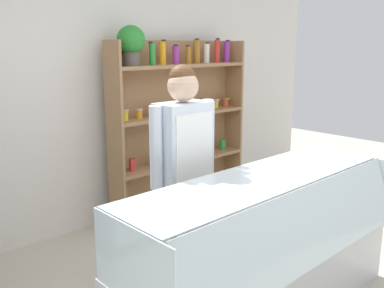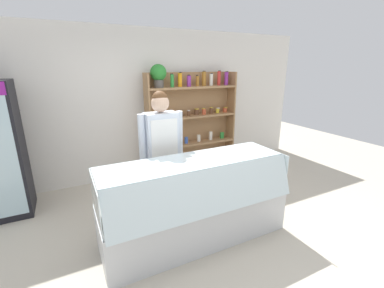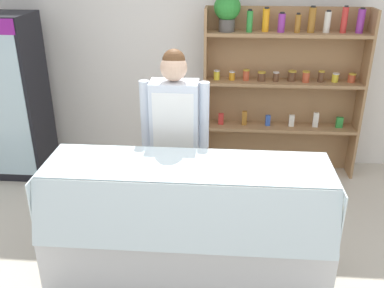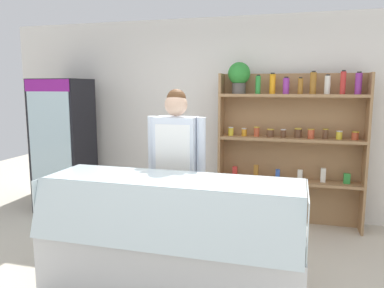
% 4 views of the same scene
% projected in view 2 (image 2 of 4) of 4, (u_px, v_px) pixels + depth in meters
% --- Properties ---
extents(ground_plane, '(12.00, 12.00, 0.00)m').
position_uv_depth(ground_plane, '(205.00, 231.00, 3.33)').
color(ground_plane, beige).
extents(back_wall, '(6.80, 0.10, 2.70)m').
position_uv_depth(back_wall, '(148.00, 105.00, 4.81)').
color(back_wall, white).
rests_on(back_wall, ground).
extents(shelving_unit, '(1.79, 0.29, 2.08)m').
position_uv_depth(shelving_unit, '(188.00, 113.00, 4.91)').
color(shelving_unit, '#9E754C').
rests_on(shelving_unit, ground).
extents(deli_display_case, '(2.23, 0.80, 1.01)m').
position_uv_depth(deli_display_case, '(195.00, 215.00, 3.12)').
color(deli_display_case, silver).
rests_on(deli_display_case, ground).
extents(shop_clerk, '(0.61, 0.25, 1.75)m').
position_uv_depth(shop_clerk, '(162.00, 145.00, 3.39)').
color(shop_clerk, '#2D2D38').
rests_on(shop_clerk, ground).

